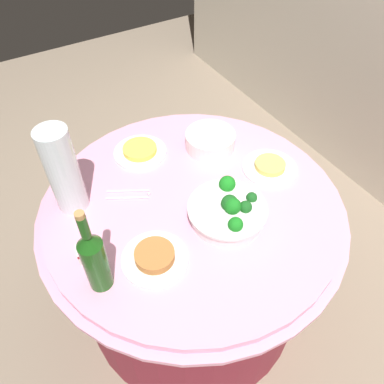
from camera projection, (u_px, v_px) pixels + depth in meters
ground_plane at (192, 297)px, 1.97m from camera, size 6.00×6.00×0.00m
buffet_table at (192, 256)px, 1.70m from camera, size 1.16×1.16×0.74m
broccoli_bowl at (228, 211)px, 1.35m from camera, size 0.28×0.28×0.11m
plate_stack at (210, 141)px, 1.62m from camera, size 0.21×0.21×0.07m
wine_bottle at (94, 259)px, 1.11m from camera, size 0.07×0.07×0.34m
decorative_fruit_vase at (64, 173)px, 1.30m from camera, size 0.11×0.11×0.34m
serving_tongs at (130, 194)px, 1.45m from camera, size 0.12×0.16×0.01m
food_plate_fried_egg at (140, 151)px, 1.60m from camera, size 0.22×0.22×0.03m
food_plate_peanuts at (155, 257)px, 1.24m from camera, size 0.22×0.22×0.04m
food_plate_noodles at (270, 167)px, 1.54m from camera, size 0.22×0.22×0.03m
label_placard_front at (79, 254)px, 1.23m from camera, size 0.05×0.02×0.05m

